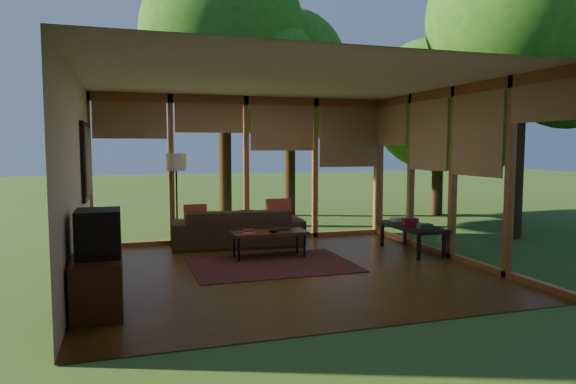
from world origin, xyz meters
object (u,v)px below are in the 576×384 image
object	(u,v)px
side_console	(412,228)
coffee_table	(269,234)
sofa	(238,227)
television	(98,233)
media_cabinet	(98,284)
floor_lamp	(176,167)

from	to	relation	value
side_console	coffee_table	bearing A→B (deg)	173.55
sofa	television	world-z (taller)	television
television	side_console	xyz separation A→B (m)	(4.85, 1.76, -0.44)
media_cabinet	television	bearing A→B (deg)	0.00
floor_lamp	coffee_table	distance (m)	2.17
sofa	side_console	bearing A→B (deg)	157.50
sofa	floor_lamp	bearing A→B (deg)	-10.67
sofa	television	bearing A→B (deg)	60.36
television	side_console	bearing A→B (deg)	19.98
floor_lamp	coffee_table	xyz separation A→B (m)	(1.30, -1.40, -1.01)
television	media_cabinet	bearing A→B (deg)	180.00
sofa	media_cabinet	size ratio (longest dim) A/B	2.30
media_cabinet	television	world-z (taller)	television
media_cabinet	coffee_table	xyz separation A→B (m)	(2.46, 2.04, 0.09)
media_cabinet	floor_lamp	bearing A→B (deg)	71.35
media_cabinet	side_console	bearing A→B (deg)	19.91
television	floor_lamp	xyz separation A→B (m)	(1.14, 3.44, 0.56)
media_cabinet	floor_lamp	size ratio (longest dim) A/B	0.61
sofa	floor_lamp	xyz separation A→B (m)	(-1.03, 0.29, 1.07)
sofa	media_cabinet	world-z (taller)	sofa
television	side_console	distance (m)	5.18
television	side_console	size ratio (longest dim) A/B	0.39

